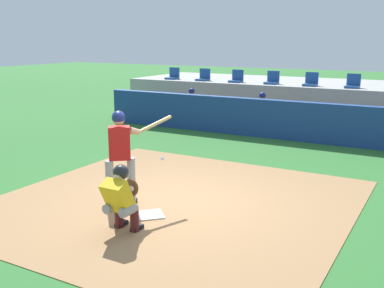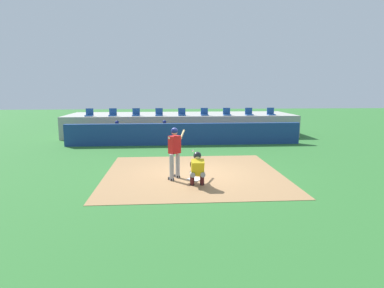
{
  "view_description": "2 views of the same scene",
  "coord_description": "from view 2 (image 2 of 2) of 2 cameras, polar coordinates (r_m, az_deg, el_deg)",
  "views": [
    {
      "loc": [
        4.34,
        -7.04,
        3.03
      ],
      "look_at": [
        0.0,
        0.7,
        1.0
      ],
      "focal_mm": 42.91,
      "sensor_mm": 36.0,
      "label": 1
    },
    {
      "loc": [
        -0.94,
        -11.94,
        3.09
      ],
      "look_at": [
        0.0,
        0.7,
        1.0
      ],
      "focal_mm": 31.39,
      "sensor_mm": 36.0,
      "label": 2
    }
  ],
  "objects": [
    {
      "name": "home_plate",
      "position": [
        11.59,
        0.55,
        -5.97
      ],
      "size": [
        0.62,
        0.62,
        0.02
      ],
      "primitive_type": "cube",
      "rotation": [
        0.0,
        0.0,
        0.79
      ],
      "color": "white",
      "rests_on": "dirt_infield"
    },
    {
      "name": "dugout_wall",
      "position": [
        18.63,
        -1.32,
        1.68
      ],
      "size": [
        13.0,
        0.3,
        1.2
      ],
      "primitive_type": "cube",
      "color": "navy",
      "rests_on": "ground"
    },
    {
      "name": "stadium_seat_2",
      "position": [
        21.46,
        -9.49,
        5.09
      ],
      "size": [
        0.46,
        0.46,
        0.48
      ],
      "color": "#1E478C",
      "rests_on": "stands_platform"
    },
    {
      "name": "stadium_seat_4",
      "position": [
        21.4,
        -1.73,
        5.2
      ],
      "size": [
        0.46,
        0.46,
        0.48
      ],
      "color": "#1E478C",
      "rests_on": "stands_platform"
    },
    {
      "name": "stadium_seat_0",
      "position": [
        21.92,
        -17.06,
        4.89
      ],
      "size": [
        0.46,
        0.46,
        0.48
      ],
      "color": "#1E478C",
      "rests_on": "stands_platform"
    },
    {
      "name": "dugout_bench",
      "position": [
        19.67,
        -1.47,
        0.99
      ],
      "size": [
        11.8,
        0.44,
        0.45
      ],
      "primitive_type": "cube",
      "color": "olive",
      "rests_on": "ground"
    },
    {
      "name": "stadium_seat_7",
      "position": [
        22.02,
        9.66,
        5.19
      ],
      "size": [
        0.46,
        0.46,
        0.48
      ],
      "color": "#1E478C",
      "rests_on": "stands_platform"
    },
    {
      "name": "stadium_seat_8",
      "position": [
        22.41,
        13.26,
        5.14
      ],
      "size": [
        0.46,
        0.46,
        0.48
      ],
      "color": "#1E478C",
      "rests_on": "stands_platform"
    },
    {
      "name": "catcher_crouched",
      "position": [
        10.71,
        0.88,
        -4.04
      ],
      "size": [
        0.49,
        1.62,
        1.13
      ],
      "color": "gray",
      "rests_on": "ground"
    },
    {
      "name": "stands_platform",
      "position": [
        22.98,
        -1.89,
        3.4
      ],
      "size": [
        15.0,
        4.4,
        1.4
      ],
      "primitive_type": "cube",
      "color": "#9E9E99",
      "rests_on": "ground"
    },
    {
      "name": "stadium_seat_5",
      "position": [
        21.51,
        2.13,
        5.22
      ],
      "size": [
        0.46,
        0.46,
        0.48
      ],
      "color": "#1E478C",
      "rests_on": "stands_platform"
    },
    {
      "name": "stadium_seat_3",
      "position": [
        21.38,
        -5.62,
        5.15
      ],
      "size": [
        0.46,
        0.46,
        0.48
      ],
      "color": "#1E478C",
      "rests_on": "stands_platform"
    },
    {
      "name": "dugout_player_1",
      "position": [
        19.44,
        -4.68,
        2.2
      ],
      "size": [
        0.49,
        0.7,
        1.3
      ],
      "color": "#939399",
      "rests_on": "ground"
    },
    {
      "name": "dirt_infield",
      "position": [
        12.37,
        0.24,
        -5.08
      ],
      "size": [
        6.4,
        6.4,
        0.01
      ],
      "primitive_type": "cube",
      "color": "#9E754C",
      "rests_on": "ground"
    },
    {
      "name": "ground_plane",
      "position": [
        12.37,
        0.24,
        -5.1
      ],
      "size": [
        80.0,
        80.0,
        0.0
      ],
      "primitive_type": "plane",
      "color": "#2D6B2D"
    },
    {
      "name": "batter_at_plate",
      "position": [
        11.45,
        -2.93,
        -0.98
      ],
      "size": [
        0.65,
        1.39,
        1.8
      ],
      "color": "#99999E",
      "rests_on": "ground"
    },
    {
      "name": "stadium_seat_6",
      "position": [
        21.72,
        5.94,
        5.21
      ],
      "size": [
        0.46,
        0.46,
        0.48
      ],
      "color": "#1E478C",
      "rests_on": "stands_platform"
    },
    {
      "name": "dugout_player_0",
      "position": [
        19.65,
        -12.63,
        2.08
      ],
      "size": [
        0.49,
        0.7,
        1.3
      ],
      "color": "#939399",
      "rests_on": "ground"
    },
    {
      "name": "stadium_seat_1",
      "position": [
        21.64,
        -13.31,
        5.0
      ],
      "size": [
        0.46,
        0.46,
        0.48
      ],
      "color": "#1E478C",
      "rests_on": "stands_platform"
    }
  ]
}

